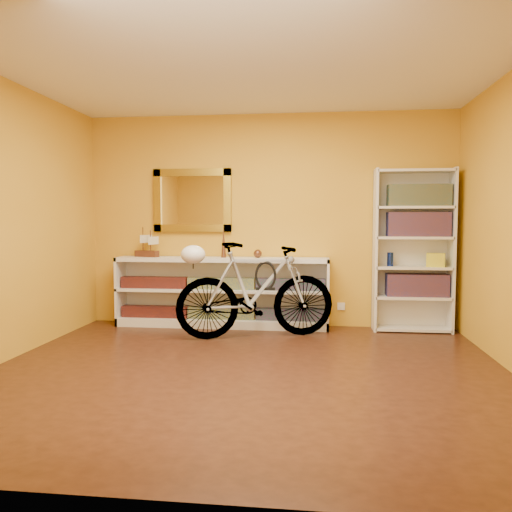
# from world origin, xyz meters

# --- Properties ---
(floor) EXTENTS (4.50, 4.00, 0.01)m
(floor) POSITION_xyz_m (0.00, 0.00, -0.01)
(floor) COLOR black
(floor) RESTS_ON ground
(ceiling) EXTENTS (4.50, 4.00, 0.01)m
(ceiling) POSITION_xyz_m (0.00, 0.00, 2.60)
(ceiling) COLOR silver
(ceiling) RESTS_ON ground
(back_wall) EXTENTS (4.50, 0.01, 2.60)m
(back_wall) POSITION_xyz_m (0.00, 2.00, 1.30)
(back_wall) COLOR #C78D1D
(back_wall) RESTS_ON ground
(gilt_mirror) EXTENTS (0.98, 0.06, 0.78)m
(gilt_mirror) POSITION_xyz_m (-0.95, 1.97, 1.55)
(gilt_mirror) COLOR olive
(gilt_mirror) RESTS_ON back_wall
(wall_socket) EXTENTS (0.09, 0.02, 0.09)m
(wall_socket) POSITION_xyz_m (0.90, 1.99, 0.25)
(wall_socket) COLOR silver
(wall_socket) RESTS_ON back_wall
(console_unit) EXTENTS (2.60, 0.35, 0.85)m
(console_unit) POSITION_xyz_m (-0.55, 1.81, 0.42)
(console_unit) COLOR silver
(console_unit) RESTS_ON floor
(cd_row_lower) EXTENTS (2.50, 0.13, 0.14)m
(cd_row_lower) POSITION_xyz_m (-0.55, 1.79, 0.17)
(cd_row_lower) COLOR black
(cd_row_lower) RESTS_ON console_unit
(cd_row_upper) EXTENTS (2.50, 0.13, 0.14)m
(cd_row_upper) POSITION_xyz_m (-0.55, 1.79, 0.54)
(cd_row_upper) COLOR navy
(cd_row_upper) RESTS_ON console_unit
(model_ship) EXTENTS (0.33, 0.21, 0.37)m
(model_ship) POSITION_xyz_m (-1.49, 1.81, 1.03)
(model_ship) COLOR #432012
(model_ship) RESTS_ON console_unit
(toy_car) EXTENTS (0.00, 0.00, 0.00)m
(toy_car) POSITION_xyz_m (-0.97, 1.81, 0.85)
(toy_car) COLOR black
(toy_car) RESTS_ON console_unit
(bronze_ornament) EXTENTS (0.06, 0.06, 0.36)m
(bronze_ornament) POSITION_xyz_m (-0.53, 1.81, 1.03)
(bronze_ornament) COLOR brown
(bronze_ornament) RESTS_ON console_unit
(decorative_orb) EXTENTS (0.10, 0.10, 0.10)m
(decorative_orb) POSITION_xyz_m (-0.11, 1.81, 0.90)
(decorative_orb) COLOR brown
(decorative_orb) RESTS_ON console_unit
(bookcase) EXTENTS (0.90, 0.30, 1.90)m
(bookcase) POSITION_xyz_m (1.71, 1.84, 0.95)
(bookcase) COLOR silver
(bookcase) RESTS_ON floor
(book_row_a) EXTENTS (0.70, 0.22, 0.26)m
(book_row_a) POSITION_xyz_m (1.76, 1.84, 0.55)
(book_row_a) COLOR maroon
(book_row_a) RESTS_ON bookcase
(book_row_b) EXTENTS (0.70, 0.22, 0.28)m
(book_row_b) POSITION_xyz_m (1.76, 1.84, 1.25)
(book_row_b) COLOR maroon
(book_row_b) RESTS_ON bookcase
(book_row_c) EXTENTS (0.70, 0.22, 0.25)m
(book_row_c) POSITION_xyz_m (1.76, 1.84, 1.59)
(book_row_c) COLOR #184955
(book_row_c) RESTS_ON bookcase
(travel_mug) EXTENTS (0.07, 0.07, 0.16)m
(travel_mug) POSITION_xyz_m (1.45, 1.82, 0.85)
(travel_mug) COLOR navy
(travel_mug) RESTS_ON bookcase
(red_tin) EXTENTS (0.18, 0.18, 0.20)m
(red_tin) POSITION_xyz_m (1.51, 1.87, 1.56)
(red_tin) COLOR maroon
(red_tin) RESTS_ON bookcase
(yellow_bag) EXTENTS (0.23, 0.18, 0.16)m
(yellow_bag) POSITION_xyz_m (1.96, 1.80, 0.84)
(yellow_bag) COLOR yellow
(yellow_bag) RESTS_ON bookcase
(bicycle) EXTENTS (1.00, 1.86, 1.06)m
(bicycle) POSITION_xyz_m (-0.07, 1.28, 0.53)
(bicycle) COLOR silver
(bicycle) RESTS_ON floor
(helmet) EXTENTS (0.27, 0.25, 0.20)m
(helmet) POSITION_xyz_m (-0.72, 1.07, 0.93)
(helmet) COLOR white
(helmet) RESTS_ON bicycle
(u_lock) EXTENTS (0.24, 0.03, 0.24)m
(u_lock) POSITION_xyz_m (0.03, 1.32, 0.69)
(u_lock) COLOR black
(u_lock) RESTS_ON bicycle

